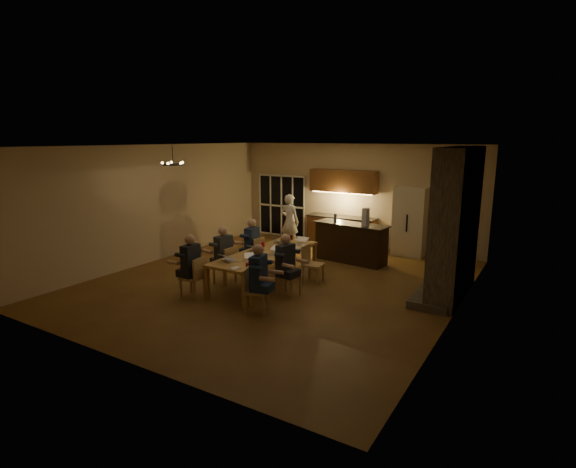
{
  "coord_description": "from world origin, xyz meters",
  "views": [
    {
      "loc": [
        5.49,
        -8.64,
        3.39
      ],
      "look_at": [
        0.08,
        0.3,
        1.13
      ],
      "focal_mm": 28.0,
      "sensor_mm": 36.0,
      "label": 1
    }
  ],
  "objects_px": {
    "plate_near": "(264,260)",
    "bar_bottle": "(335,218)",
    "mug_front": "(253,254)",
    "plate_left": "(229,259)",
    "standing_person": "(290,222)",
    "person_left_near": "(191,266)",
    "redcup_mid": "(263,244)",
    "chair_right_mid": "(289,276)",
    "bar_island": "(351,243)",
    "chair_right_far": "(313,264)",
    "laptop_f": "(300,240)",
    "can_cola": "(291,237)",
    "dining_table": "(266,268)",
    "laptop_d": "(276,250)",
    "laptop_c": "(257,246)",
    "refrigerator": "(410,221)",
    "laptop_e": "(281,238)",
    "person_left_mid": "(224,255)",
    "chair_left_far": "(253,254)",
    "laptop_a": "(230,256)",
    "chair_left_mid": "(224,265)",
    "person_left_far": "(252,245)",
    "chair_left_near": "(192,277)",
    "redcup_near": "(248,266)",
    "plate_far": "(297,248)",
    "laptop_b": "(252,257)",
    "can_silver": "(249,256)",
    "bar_blender": "(366,217)",
    "person_right_near": "(258,278)",
    "person_right_mid": "(285,265)",
    "chair_right_near": "(257,291)"
  },
  "relations": [
    {
      "from": "plate_left",
      "to": "plate_far",
      "type": "distance_m",
      "value": 1.8
    },
    {
      "from": "standing_person",
      "to": "redcup_mid",
      "type": "relative_size",
      "value": 14.19
    },
    {
      "from": "laptop_e",
      "to": "person_left_mid",
      "type": "bearing_deg",
      "value": 87.93
    },
    {
      "from": "person_left_mid",
      "to": "redcup_mid",
      "type": "xyz_separation_m",
      "value": [
        0.46,
        0.94,
        0.12
      ]
    },
    {
      "from": "chair_left_near",
      "to": "redcup_near",
      "type": "relative_size",
      "value": 7.42
    },
    {
      "from": "dining_table",
      "to": "chair_right_far",
      "type": "relative_size",
      "value": 3.55
    },
    {
      "from": "chair_left_near",
      "to": "laptop_a",
      "type": "relative_size",
      "value": 2.78
    },
    {
      "from": "laptop_b",
      "to": "plate_left",
      "type": "xyz_separation_m",
      "value": [
        -0.57,
        -0.06,
        -0.1
      ]
    },
    {
      "from": "redcup_near",
      "to": "person_left_near",
      "type": "bearing_deg",
      "value": -166.72
    },
    {
      "from": "dining_table",
      "to": "laptop_d",
      "type": "distance_m",
      "value": 0.58
    },
    {
      "from": "bar_island",
      "to": "plate_left",
      "type": "distance_m",
      "value": 3.92
    },
    {
      "from": "chair_right_mid",
      "to": "plate_near",
      "type": "distance_m",
      "value": 0.64
    },
    {
      "from": "laptop_a",
      "to": "laptop_c",
      "type": "xyz_separation_m",
      "value": [
        0.01,
        1.03,
        0.0
      ]
    },
    {
      "from": "person_left_mid",
      "to": "laptop_f",
      "type": "relative_size",
      "value": 4.31
    },
    {
      "from": "dining_table",
      "to": "chair_left_far",
      "type": "xyz_separation_m",
      "value": [
        -0.86,
        0.68,
        0.07
      ]
    },
    {
      "from": "bar_island",
      "to": "chair_right_far",
      "type": "bearing_deg",
      "value": -83.81
    },
    {
      "from": "mug_front",
      "to": "plate_left",
      "type": "bearing_deg",
      "value": -125.25
    },
    {
      "from": "laptop_c",
      "to": "can_cola",
      "type": "xyz_separation_m",
      "value": [
        0.07,
        1.46,
        -0.05
      ]
    },
    {
      "from": "plate_near",
      "to": "bar_bottle",
      "type": "bearing_deg",
      "value": 87.88
    },
    {
      "from": "dining_table",
      "to": "laptop_b",
      "type": "relative_size",
      "value": 9.87
    },
    {
      "from": "plate_left",
      "to": "plate_far",
      "type": "bearing_deg",
      "value": 64.3
    },
    {
      "from": "refrigerator",
      "to": "bar_blender",
      "type": "xyz_separation_m",
      "value": [
        -0.71,
        -1.72,
        0.32
      ]
    },
    {
      "from": "refrigerator",
      "to": "can_cola",
      "type": "bearing_deg",
      "value": -128.54
    },
    {
      "from": "person_right_mid",
      "to": "bar_blender",
      "type": "xyz_separation_m",
      "value": [
        0.56,
        3.14,
        0.63
      ]
    },
    {
      "from": "laptop_c",
      "to": "plate_far",
      "type": "distance_m",
      "value": 0.97
    },
    {
      "from": "person_left_near",
      "to": "redcup_mid",
      "type": "xyz_separation_m",
      "value": [
        0.49,
        2.01,
        0.12
      ]
    },
    {
      "from": "person_right_near",
      "to": "standing_person",
      "type": "height_order",
      "value": "standing_person"
    },
    {
      "from": "plate_left",
      "to": "mug_front",
      "type": "bearing_deg",
      "value": 54.75
    },
    {
      "from": "chair_left_near",
      "to": "laptop_c",
      "type": "relative_size",
      "value": 2.78
    },
    {
      "from": "bar_island",
      "to": "person_right_near",
      "type": "bearing_deg",
      "value": -83.86
    },
    {
      "from": "plate_left",
      "to": "laptop_f",
      "type": "bearing_deg",
      "value": 71.68
    },
    {
      "from": "mug_front",
      "to": "plate_left",
      "type": "height_order",
      "value": "mug_front"
    },
    {
      "from": "redcup_mid",
      "to": "chair_right_mid",
      "type": "bearing_deg",
      "value": -34.28
    },
    {
      "from": "can_silver",
      "to": "chair_right_far",
      "type": "bearing_deg",
      "value": 54.89
    },
    {
      "from": "person_left_mid",
      "to": "person_left_far",
      "type": "xyz_separation_m",
      "value": [
        0.0,
        1.14,
        0.0
      ]
    },
    {
      "from": "person_left_far",
      "to": "plate_near",
      "type": "bearing_deg",
      "value": 39.84
    },
    {
      "from": "person_left_far",
      "to": "laptop_d",
      "type": "distance_m",
      "value": 1.33
    },
    {
      "from": "laptop_f",
      "to": "can_cola",
      "type": "relative_size",
      "value": 2.67
    },
    {
      "from": "person_left_mid",
      "to": "mug_front",
      "type": "height_order",
      "value": "person_left_mid"
    },
    {
      "from": "chair_right_near",
      "to": "person_right_near",
      "type": "relative_size",
      "value": 0.64
    },
    {
      "from": "chair_right_far",
      "to": "bar_island",
      "type": "bearing_deg",
      "value": -4.94
    },
    {
      "from": "laptop_c",
      "to": "plate_far",
      "type": "height_order",
      "value": "laptop_c"
    },
    {
      "from": "chair_left_far",
      "to": "person_right_near",
      "type": "height_order",
      "value": "person_right_near"
    },
    {
      "from": "chair_left_far",
      "to": "plate_far",
      "type": "height_order",
      "value": "chair_left_far"
    },
    {
      "from": "refrigerator",
      "to": "laptop_e",
      "type": "distance_m",
      "value": 4.06
    },
    {
      "from": "laptop_a",
      "to": "plate_far",
      "type": "xyz_separation_m",
      "value": [
        0.69,
        1.73,
        -0.1
      ]
    },
    {
      "from": "person_right_near",
      "to": "plate_far",
      "type": "relative_size",
      "value": 5.93
    },
    {
      "from": "standing_person",
      "to": "person_left_near",
      "type": "bearing_deg",
      "value": 97.67
    },
    {
      "from": "chair_left_mid",
      "to": "laptop_e",
      "type": "relative_size",
      "value": 2.78
    },
    {
      "from": "chair_right_mid",
      "to": "plate_left",
      "type": "relative_size",
      "value": 3.51
    }
  ]
}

